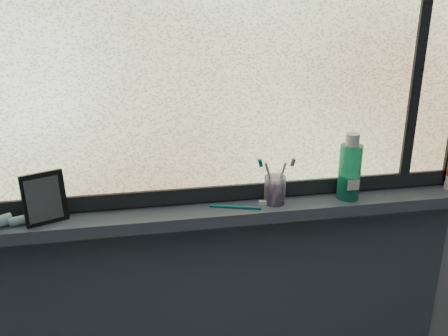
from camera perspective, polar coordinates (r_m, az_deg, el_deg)
name	(u,v)px	position (r m, az deg, el deg)	size (l,w,h in m)	color
wall_back	(233,130)	(1.60, 1.06, 4.31)	(3.00, 0.01, 2.50)	#9EA3A8
windowsill	(237,211)	(1.62, 1.53, -4.94)	(1.62, 0.14, 0.04)	#454C5C
sill_apron	(233,329)	(1.94, 1.01, -17.94)	(1.62, 0.02, 0.98)	#454C5C
window_pane	(235,42)	(1.53, 1.31, 14.23)	(1.50, 0.01, 1.00)	silver
frame_bottom	(234,191)	(1.64, 1.20, -2.66)	(1.60, 0.03, 0.05)	black
frame_mullion	(421,38)	(1.75, 21.58, 13.64)	(0.04, 0.03, 1.00)	black
vanity_mirror	(44,198)	(1.57, -19.86, -3.25)	(0.12, 0.06, 0.16)	black
toothpaste_tube	(8,221)	(1.60, -23.48, -5.54)	(0.20, 0.04, 0.04)	white
toothbrush_cup	(275,190)	(1.62, 5.83, -2.49)	(0.07, 0.07, 0.09)	#BC99CB
toothbrush_lying	(236,206)	(1.59, 1.33, -4.39)	(0.20, 0.02, 0.01)	#0D707B
mouthwash_bottle	(350,167)	(1.68, 14.21, 0.17)	(0.07, 0.07, 0.18)	#1D966F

